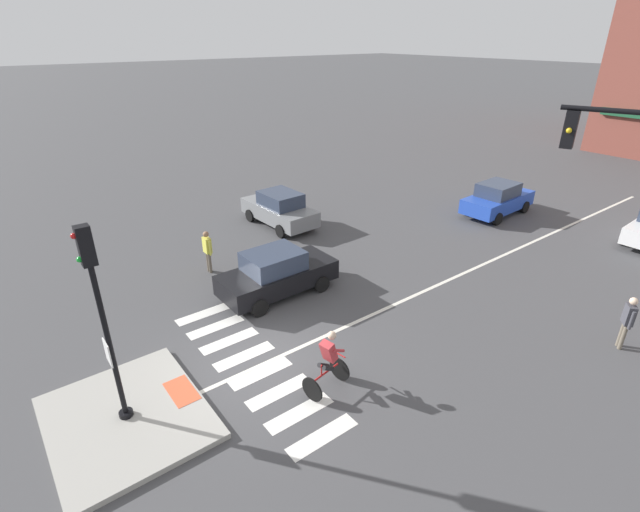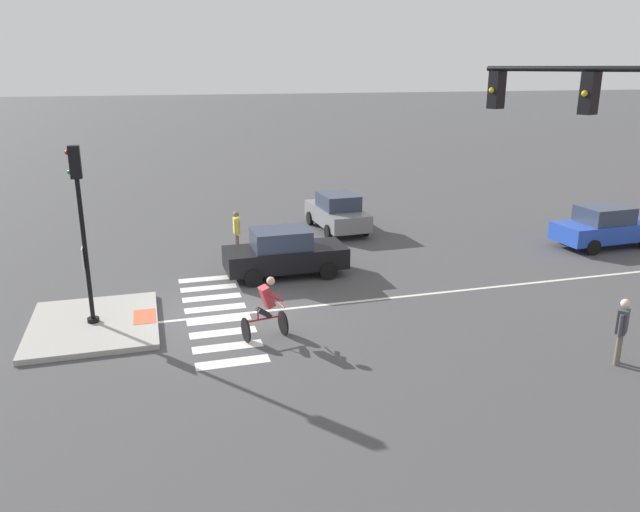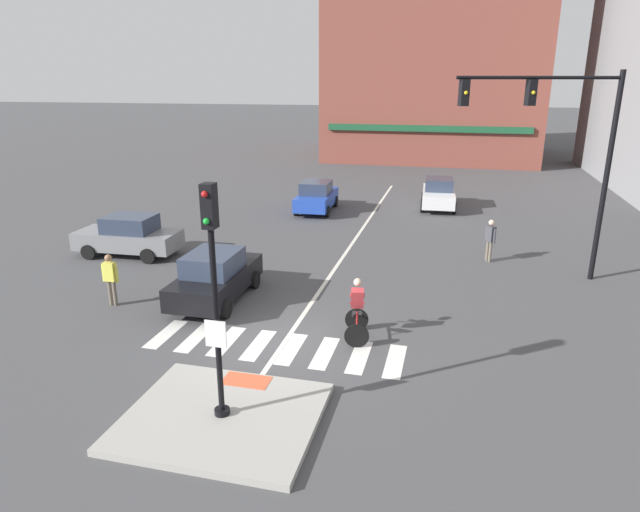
{
  "view_description": "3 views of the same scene",
  "coord_description": "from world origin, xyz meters",
  "px_view_note": "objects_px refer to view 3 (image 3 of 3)",
  "views": [
    {
      "loc": [
        9.3,
        -4.96,
        8.3
      ],
      "look_at": [
        -1.07,
        2.93,
        2.0
      ],
      "focal_mm": 26.05,
      "sensor_mm": 36.0,
      "label": 1
    },
    {
      "loc": [
        16.78,
        -1.9,
        6.87
      ],
      "look_at": [
        -0.99,
        3.15,
        1.19
      ],
      "focal_mm": 34.59,
      "sensor_mm": 36.0,
      "label": 2
    },
    {
      "loc": [
        4.34,
        -12.63,
        6.72
      ],
      "look_at": [
        0.09,
        4.35,
        1.12
      ],
      "focal_mm": 30.69,
      "sensor_mm": 36.0,
      "label": 3
    }
  ],
  "objects_px": {
    "car_grey_cross_left": "(129,236)",
    "car_blue_westbound_distant": "(316,196)",
    "car_white_eastbound_distant": "(438,193)",
    "cyclist": "(357,308)",
    "signal_pole": "(214,283)",
    "pedestrian_at_curb_left": "(110,276)",
    "traffic_light_mast": "(565,139)",
    "car_black_westbound_near": "(216,276)",
    "pedestrian_waiting_far_side": "(490,237)"
  },
  "relations": [
    {
      "from": "car_grey_cross_left",
      "to": "car_blue_westbound_distant",
      "type": "distance_m",
      "value": 10.86
    },
    {
      "from": "car_white_eastbound_distant",
      "to": "cyclist",
      "type": "height_order",
      "value": "cyclist"
    },
    {
      "from": "signal_pole",
      "to": "pedestrian_at_curb_left",
      "type": "relative_size",
      "value": 2.89
    },
    {
      "from": "car_blue_westbound_distant",
      "to": "cyclist",
      "type": "bearing_deg",
      "value": -71.5
    },
    {
      "from": "signal_pole",
      "to": "pedestrian_at_curb_left",
      "type": "xyz_separation_m",
      "value": [
        -5.82,
        4.86,
        -2.07
      ]
    },
    {
      "from": "cyclist",
      "to": "pedestrian_at_curb_left",
      "type": "height_order",
      "value": "cyclist"
    },
    {
      "from": "car_white_eastbound_distant",
      "to": "car_grey_cross_left",
      "type": "distance_m",
      "value": 16.69
    },
    {
      "from": "car_blue_westbound_distant",
      "to": "pedestrian_at_curb_left",
      "type": "xyz_separation_m",
      "value": [
        -2.95,
        -14.2,
        0.17
      ]
    },
    {
      "from": "cyclist",
      "to": "pedestrian_at_curb_left",
      "type": "bearing_deg",
      "value": 177.16
    },
    {
      "from": "car_grey_cross_left",
      "to": "traffic_light_mast",
      "type": "bearing_deg",
      "value": 3.29
    },
    {
      "from": "signal_pole",
      "to": "car_blue_westbound_distant",
      "type": "xyz_separation_m",
      "value": [
        -2.87,
        19.06,
        -2.24
      ]
    },
    {
      "from": "car_grey_cross_left",
      "to": "car_black_westbound_near",
      "type": "xyz_separation_m",
      "value": [
        5.39,
        -3.58,
        0.0
      ]
    },
    {
      "from": "car_white_eastbound_distant",
      "to": "signal_pole",
      "type": "bearing_deg",
      "value": -99.15
    },
    {
      "from": "car_blue_westbound_distant",
      "to": "pedestrian_at_curb_left",
      "type": "bearing_deg",
      "value": -101.72
    },
    {
      "from": "pedestrian_at_curb_left",
      "to": "signal_pole",
      "type": "bearing_deg",
      "value": -39.88
    },
    {
      "from": "car_grey_cross_left",
      "to": "cyclist",
      "type": "height_order",
      "value": "cyclist"
    },
    {
      "from": "car_blue_westbound_distant",
      "to": "pedestrian_at_curb_left",
      "type": "height_order",
      "value": "pedestrian_at_curb_left"
    },
    {
      "from": "car_white_eastbound_distant",
      "to": "car_black_westbound_near",
      "type": "xyz_separation_m",
      "value": [
        -6.31,
        -15.48,
        0.0
      ]
    },
    {
      "from": "traffic_light_mast",
      "to": "pedestrian_at_curb_left",
      "type": "height_order",
      "value": "traffic_light_mast"
    },
    {
      "from": "pedestrian_waiting_far_side",
      "to": "car_blue_westbound_distant",
      "type": "bearing_deg",
      "value": 142.05
    },
    {
      "from": "car_white_eastbound_distant",
      "to": "car_grey_cross_left",
      "type": "xyz_separation_m",
      "value": [
        -11.7,
        -11.9,
        0.0
      ]
    },
    {
      "from": "signal_pole",
      "to": "pedestrian_waiting_far_side",
      "type": "height_order",
      "value": "signal_pole"
    },
    {
      "from": "car_blue_westbound_distant",
      "to": "signal_pole",
      "type": "bearing_deg",
      "value": -81.43
    },
    {
      "from": "cyclist",
      "to": "pedestrian_waiting_far_side",
      "type": "height_order",
      "value": "cyclist"
    },
    {
      "from": "car_white_eastbound_distant",
      "to": "pedestrian_waiting_far_side",
      "type": "relative_size",
      "value": 2.5
    },
    {
      "from": "traffic_light_mast",
      "to": "pedestrian_waiting_far_side",
      "type": "relative_size",
      "value": 4.24
    },
    {
      "from": "car_black_westbound_near",
      "to": "car_blue_westbound_distant",
      "type": "xyz_separation_m",
      "value": [
        -0.03,
        13.02,
        0.0
      ]
    },
    {
      "from": "pedestrian_at_curb_left",
      "to": "pedestrian_waiting_far_side",
      "type": "height_order",
      "value": "same"
    },
    {
      "from": "traffic_light_mast",
      "to": "car_grey_cross_left",
      "type": "distance_m",
      "value": 16.47
    },
    {
      "from": "signal_pole",
      "to": "traffic_light_mast",
      "type": "height_order",
      "value": "traffic_light_mast"
    },
    {
      "from": "traffic_light_mast",
      "to": "car_grey_cross_left",
      "type": "xyz_separation_m",
      "value": [
        -15.93,
        -0.92,
        -4.1
      ]
    },
    {
      "from": "car_grey_cross_left",
      "to": "cyclist",
      "type": "xyz_separation_m",
      "value": [
        10.24,
        -5.14,
        0.06
      ]
    },
    {
      "from": "car_white_eastbound_distant",
      "to": "car_grey_cross_left",
      "type": "relative_size",
      "value": 1.0
    },
    {
      "from": "signal_pole",
      "to": "pedestrian_at_curb_left",
      "type": "height_order",
      "value": "signal_pole"
    },
    {
      "from": "car_grey_cross_left",
      "to": "pedestrian_at_curb_left",
      "type": "distance_m",
      "value": 5.33
    },
    {
      "from": "signal_pole",
      "to": "car_black_westbound_near",
      "type": "height_order",
      "value": "signal_pole"
    },
    {
      "from": "signal_pole",
      "to": "traffic_light_mast",
      "type": "relative_size",
      "value": 0.68
    },
    {
      "from": "car_black_westbound_near",
      "to": "pedestrian_at_curb_left",
      "type": "distance_m",
      "value": 3.2
    },
    {
      "from": "traffic_light_mast",
      "to": "pedestrian_at_curb_left",
      "type": "bearing_deg",
      "value": -157.23
    },
    {
      "from": "car_blue_westbound_distant",
      "to": "cyclist",
      "type": "height_order",
      "value": "cyclist"
    },
    {
      "from": "cyclist",
      "to": "signal_pole",
      "type": "bearing_deg",
      "value": -114.16
    },
    {
      "from": "pedestrian_waiting_far_side",
      "to": "cyclist",
      "type": "bearing_deg",
      "value": -115.81
    },
    {
      "from": "car_black_westbound_near",
      "to": "pedestrian_at_curb_left",
      "type": "height_order",
      "value": "pedestrian_at_curb_left"
    },
    {
      "from": "car_blue_westbound_distant",
      "to": "pedestrian_waiting_far_side",
      "type": "relative_size",
      "value": 2.5
    },
    {
      "from": "car_grey_cross_left",
      "to": "cyclist",
      "type": "relative_size",
      "value": 2.48
    },
    {
      "from": "car_black_westbound_near",
      "to": "pedestrian_waiting_far_side",
      "type": "xyz_separation_m",
      "value": [
        8.64,
        6.27,
        0.17
      ]
    },
    {
      "from": "car_white_eastbound_distant",
      "to": "pedestrian_waiting_far_side",
      "type": "bearing_deg",
      "value": -75.83
    },
    {
      "from": "pedestrian_at_curb_left",
      "to": "traffic_light_mast",
      "type": "bearing_deg",
      "value": 22.77
    },
    {
      "from": "car_black_westbound_near",
      "to": "pedestrian_waiting_far_side",
      "type": "distance_m",
      "value": 10.67
    },
    {
      "from": "traffic_light_mast",
      "to": "cyclist",
      "type": "distance_m",
      "value": 9.24
    }
  ]
}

